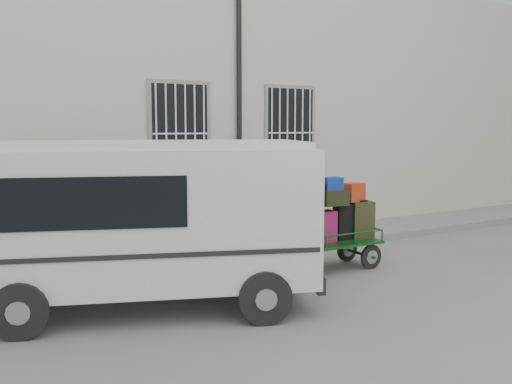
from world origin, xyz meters
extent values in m
plane|color=slate|center=(0.00, 0.00, 0.00)|extent=(80.00, 80.00, 0.00)
cube|color=beige|center=(0.00, 5.50, 3.00)|extent=(24.00, 5.00, 6.00)
cylinder|color=black|center=(0.95, 2.92, 2.80)|extent=(0.11, 0.11, 5.60)
cube|color=black|center=(-0.40, 2.98, 2.25)|extent=(1.20, 0.08, 2.20)
cube|color=gray|center=(-0.40, 2.96, 1.09)|extent=(1.45, 0.22, 0.12)
cube|color=black|center=(2.30, 2.98, 2.25)|extent=(1.20, 0.08, 2.20)
cube|color=gray|center=(2.30, 2.96, 1.09)|extent=(1.45, 0.22, 0.12)
cube|color=slate|center=(0.00, 2.20, 0.07)|extent=(24.00, 1.70, 0.15)
cylinder|color=black|center=(0.29, -0.31, 0.22)|extent=(0.44, 0.06, 0.44)
cylinder|color=gray|center=(0.29, -0.31, 0.22)|extent=(0.24, 0.08, 0.24)
cylinder|color=black|center=(0.30, 0.35, 0.22)|extent=(0.44, 0.06, 0.44)
cylinder|color=gray|center=(0.30, 0.35, 0.22)|extent=(0.24, 0.08, 0.24)
cylinder|color=black|center=(1.77, -0.34, 0.22)|extent=(0.44, 0.06, 0.44)
cylinder|color=gray|center=(1.77, -0.34, 0.22)|extent=(0.24, 0.08, 0.24)
cylinder|color=black|center=(1.78, 0.32, 0.22)|extent=(0.44, 0.06, 0.44)
cylinder|color=gray|center=(1.78, 0.32, 0.22)|extent=(0.24, 0.08, 0.24)
cube|color=#114D19|center=(1.03, 0.01, 0.48)|extent=(1.93, 0.91, 0.04)
cylinder|color=#114D19|center=(-0.14, 0.03, 0.61)|extent=(0.25, 0.04, 0.49)
cube|color=black|center=(0.32, 0.06, 0.80)|extent=(0.38, 0.26, 0.59)
cube|color=black|center=(0.32, 0.06, 1.11)|extent=(0.14, 0.12, 0.03)
cube|color=black|center=(0.66, 0.11, 0.86)|extent=(0.45, 0.32, 0.72)
cube|color=black|center=(0.66, 0.11, 1.23)|extent=(0.16, 0.11, 0.03)
cube|color=maroon|center=(1.04, 0.01, 0.77)|extent=(0.35, 0.18, 0.55)
cube|color=black|center=(1.04, 0.01, 1.06)|extent=(0.14, 0.09, 0.03)
cube|color=black|center=(1.45, 0.03, 0.82)|extent=(0.37, 0.25, 0.64)
cube|color=black|center=(1.45, 0.03, 1.16)|extent=(0.14, 0.11, 0.03)
cube|color=#31361B|center=(1.78, -0.06, 0.83)|extent=(0.45, 0.33, 0.67)
cube|color=black|center=(1.78, -0.06, 1.18)|extent=(0.16, 0.13, 0.03)
cube|color=#4C0F13|center=(0.32, 0.05, 1.24)|extent=(0.42, 0.26, 0.29)
cube|color=black|center=(0.80, 0.02, 1.37)|extent=(0.50, 0.34, 0.31)
cube|color=black|center=(1.14, -0.06, 1.27)|extent=(0.49, 0.29, 0.26)
cube|color=maroon|center=(1.66, 0.03, 1.33)|extent=(0.38, 0.30, 0.33)
cube|color=black|center=(0.56, 0.07, 1.50)|extent=(0.37, 0.33, 0.22)
cube|color=navy|center=(1.12, 0.00, 1.52)|extent=(0.36, 0.29, 0.23)
cube|color=silver|center=(-2.37, -0.35, 1.30)|extent=(4.86, 3.40, 1.83)
cube|color=silver|center=(-2.37, -0.35, 2.25)|extent=(4.62, 3.19, 0.10)
cube|color=black|center=(-3.29, -1.04, 1.60)|extent=(2.10, 0.84, 0.63)
cube|color=black|center=(-0.28, -1.16, 1.60)|extent=(0.55, 1.34, 0.56)
cube|color=black|center=(-0.29, -1.15, 0.44)|extent=(0.77, 1.79, 0.22)
cube|color=white|center=(-0.25, -1.17, 0.67)|extent=(0.18, 0.41, 0.12)
cylinder|color=black|center=(-4.08, -0.69, 0.35)|extent=(0.72, 0.46, 0.69)
cylinder|color=black|center=(-3.41, 1.05, 0.35)|extent=(0.72, 0.46, 0.69)
cylinder|color=black|center=(-1.34, -1.75, 0.35)|extent=(0.72, 0.46, 0.69)
cylinder|color=black|center=(-0.67, -0.01, 0.35)|extent=(0.72, 0.46, 0.69)
camera|label=1|loc=(-5.07, -7.71, 2.50)|focal=40.00mm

